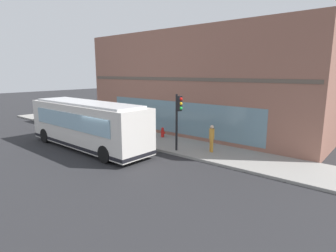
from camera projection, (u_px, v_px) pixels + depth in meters
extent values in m
plane|color=#262628|center=(112.00, 157.00, 16.42)|extent=(120.00, 120.00, 0.00)
cube|color=gray|center=(161.00, 142.00, 19.71)|extent=(3.59, 40.00, 0.15)
cube|color=#8C5B4C|center=(212.00, 83.00, 23.99)|extent=(9.82, 19.65, 8.10)
cube|color=brown|center=(178.00, 79.00, 20.33)|extent=(0.36, 19.26, 0.24)
cube|color=slate|center=(177.00, 117.00, 20.81)|extent=(0.12, 13.76, 2.40)
cube|color=silver|center=(87.00, 124.00, 18.03)|extent=(2.66, 10.04, 2.70)
cube|color=silver|center=(86.00, 103.00, 17.76)|extent=(2.27, 9.03, 0.12)
cube|color=#8CB2C6|center=(50.00, 111.00, 21.14)|extent=(2.20, 0.12, 1.20)
cube|color=#8CB2C6|center=(103.00, 116.00, 18.89)|extent=(0.19, 8.20, 1.00)
cube|color=#8CB2C6|center=(69.00, 121.00, 17.01)|extent=(0.19, 8.20, 1.00)
cube|color=black|center=(88.00, 142.00, 18.25)|extent=(2.70, 10.08, 0.20)
cylinder|color=black|center=(75.00, 130.00, 21.41)|extent=(0.32, 1.00, 1.00)
cylinder|color=black|center=(46.00, 136.00, 19.70)|extent=(0.32, 1.00, 1.00)
cylinder|color=black|center=(136.00, 146.00, 16.91)|extent=(0.32, 1.00, 1.00)
cylinder|color=black|center=(105.00, 154.00, 15.20)|extent=(0.32, 1.00, 1.00)
cylinder|color=black|center=(177.00, 123.00, 16.93)|extent=(0.14, 0.14, 3.50)
cube|color=black|center=(179.00, 103.00, 16.58)|extent=(0.32, 0.24, 0.90)
sphere|color=red|center=(181.00, 99.00, 16.44)|extent=(0.20, 0.20, 0.20)
sphere|color=yellow|center=(181.00, 104.00, 16.49)|extent=(0.20, 0.20, 0.20)
sphere|color=green|center=(181.00, 108.00, 16.55)|extent=(0.20, 0.20, 0.20)
cylinder|color=red|center=(163.00, 133.00, 20.72)|extent=(0.24, 0.24, 0.55)
sphere|color=red|center=(163.00, 129.00, 20.65)|extent=(0.22, 0.22, 0.22)
cylinder|color=red|center=(164.00, 133.00, 20.60)|extent=(0.10, 0.12, 0.10)
cylinder|color=red|center=(164.00, 132.00, 20.83)|extent=(0.12, 0.10, 0.10)
cylinder|color=silver|center=(96.00, 126.00, 22.73)|extent=(0.14, 0.14, 0.87)
cylinder|color=silver|center=(95.00, 126.00, 22.56)|extent=(0.14, 0.14, 0.87)
cylinder|color=#3F8C4C|center=(95.00, 117.00, 22.50)|extent=(0.32, 0.32, 0.69)
sphere|color=tan|center=(95.00, 111.00, 22.41)|extent=(0.24, 0.24, 0.24)
cylinder|color=gold|center=(211.00, 145.00, 16.91)|extent=(0.14, 0.14, 0.81)
cylinder|color=gold|center=(212.00, 146.00, 16.75)|extent=(0.14, 0.14, 0.81)
cylinder|color=gold|center=(212.00, 134.00, 16.69)|extent=(0.32, 0.32, 0.64)
sphere|color=beige|center=(212.00, 127.00, 16.61)|extent=(0.22, 0.22, 0.22)
cube|color=#BF3F19|center=(123.00, 131.00, 20.60)|extent=(0.44, 0.40, 0.90)
cube|color=#8CB2C6|center=(124.00, 129.00, 20.43)|extent=(0.35, 0.03, 0.30)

